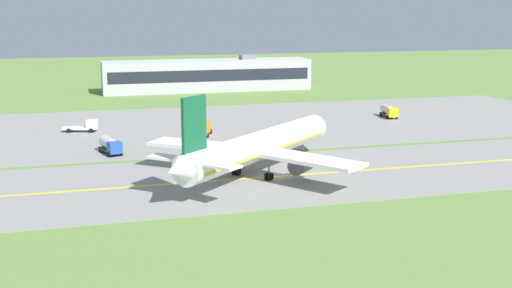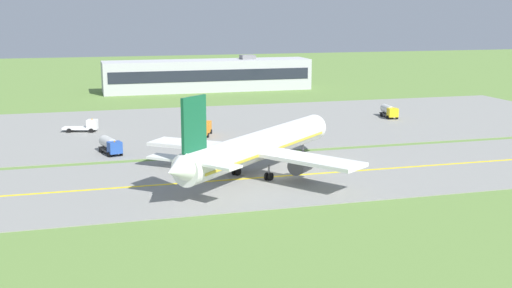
{
  "view_description": "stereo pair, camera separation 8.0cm",
  "coord_description": "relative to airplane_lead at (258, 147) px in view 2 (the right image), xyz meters",
  "views": [
    {
      "loc": [
        -25.9,
        -81.82,
        22.39
      ],
      "look_at": [
        -1.66,
        3.83,
        4.0
      ],
      "focal_mm": 45.29,
      "sensor_mm": 36.0,
      "label": 1
    },
    {
      "loc": [
        -25.82,
        -81.84,
        22.39
      ],
      "look_at": [
        -1.66,
        3.83,
        4.0
      ],
      "focal_mm": 45.29,
      "sensor_mm": 36.0,
      "label": 2
    }
  ],
  "objects": [
    {
      "name": "ground_plane",
      "position": [
        2.02,
        -1.5,
        -4.13
      ],
      "size": [
        500.0,
        500.0,
        0.0
      ],
      "primitive_type": "plane",
      "color": "olive"
    },
    {
      "name": "service_truck_pushback",
      "position": [
        40.36,
        39.73,
        -2.6
      ],
      "size": [
        2.87,
        6.19,
        2.65
      ],
      "color": "yellow",
      "rests_on": "ground"
    },
    {
      "name": "service_truck_fuel",
      "position": [
        -22.23,
        40.22,
        -2.95
      ],
      "size": [
        6.72,
        3.73,
        2.59
      ],
      "color": "silver",
      "rests_on": "ground"
    },
    {
      "name": "terminal_building",
      "position": [
        13.01,
        97.78,
        0.25
      ],
      "size": [
        58.93,
        11.26,
        9.93
      ],
      "color": "#B2B2B7",
      "rests_on": "ground"
    },
    {
      "name": "apron_pad",
      "position": [
        12.02,
        40.5,
        -4.08
      ],
      "size": [
        140.0,
        52.0,
        0.1
      ],
      "primitive_type": "cube",
      "color": "gray",
      "rests_on": "ground"
    },
    {
      "name": "service_truck_baggage",
      "position": [
        -18.88,
        19.39,
        -2.6
      ],
      "size": [
        3.59,
        6.33,
        2.65
      ],
      "color": "#264CA5",
      "rests_on": "ground"
    },
    {
      "name": "airplane_lead",
      "position": [
        0.0,
        0.0,
        0.0
      ],
      "size": [
        31.93,
        30.49,
        12.7
      ],
      "color": "white",
      "rests_on": "ground"
    },
    {
      "name": "taxiway_centreline",
      "position": [
        2.02,
        -1.5,
        -4.03
      ],
      "size": [
        220.0,
        0.6,
        0.01
      ],
      "primitive_type": "cube",
      "color": "yellow",
      "rests_on": "taxiway_strip"
    },
    {
      "name": "service_truck_catering",
      "position": [
        -1.65,
        30.38,
        -2.6
      ],
      "size": [
        4.07,
        6.34,
        2.6
      ],
      "color": "orange",
      "rests_on": "ground"
    },
    {
      "name": "taxiway_strip",
      "position": [
        2.02,
        -1.5,
        -4.08
      ],
      "size": [
        240.0,
        28.0,
        0.1
      ],
      "primitive_type": "cube",
      "color": "gray",
      "rests_on": "ground"
    }
  ]
}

